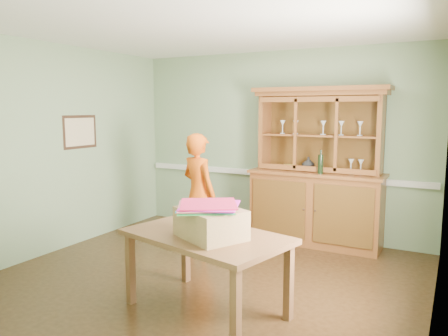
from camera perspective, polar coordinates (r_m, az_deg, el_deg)
The scene contains 14 objects.
floor at distance 5.05m, azimuth -1.83°, elevation -13.92°, with size 4.50×4.50×0.00m, color #442C16.
ceiling at distance 4.77m, azimuth -1.98°, elevation 17.81°, with size 4.50×4.50×0.00m, color white.
wall_back at distance 6.53m, azimuth 6.95°, elevation 3.15°, with size 4.50×4.50×0.00m, color gray.
wall_left at distance 6.17m, azimuth -20.33°, elevation 2.46°, with size 4.00×4.00×0.00m, color gray.
wall_right at distance 4.10m, azimuth 26.46°, elevation -0.29°, with size 4.00×4.00×0.00m, color gray.
wall_front at distance 3.18m, azimuth -20.32°, elevation -2.07°, with size 4.50×4.50×0.00m, color gray.
chair_rail at distance 6.55m, azimuth 6.81°, elevation -0.79°, with size 4.41×0.05×0.08m, color silver.
framed_map at distance 6.34m, azimuth -18.26°, elevation 4.50°, with size 0.03×0.60×0.46m.
window_panel at distance 3.78m, azimuth 26.13°, elevation 1.42°, with size 0.03×0.96×1.36m.
china_hutch at distance 6.15m, azimuth 12.00°, elevation -2.80°, with size 1.83×0.61×2.16m.
dining_table at distance 4.04m, azimuth -2.35°, elevation -9.77°, with size 1.64×1.20×0.74m.
cardboard_box at distance 3.86m, azimuth -1.74°, elevation -7.22°, with size 0.56×0.45×0.26m, color #A07C52.
kite_stack at distance 3.82m, azimuth -2.07°, elevation -5.01°, with size 0.65×0.65×0.04m.
person at distance 5.66m, azimuth -3.31°, elevation -3.34°, with size 0.57×0.37×1.56m, color #E5570E.
Camera 1 is at (2.36, -4.06, 1.86)m, focal length 35.00 mm.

